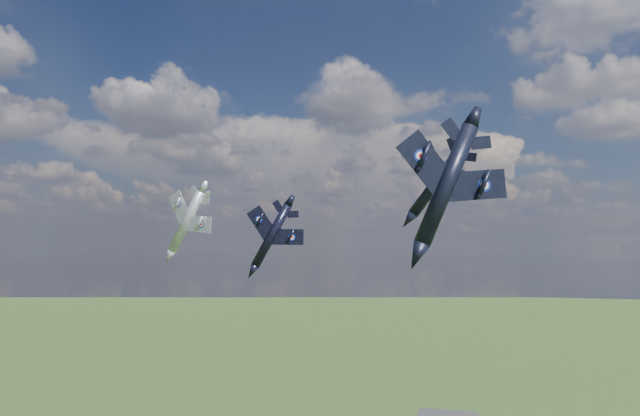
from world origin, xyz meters
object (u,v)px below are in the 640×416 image
(jet_right_navy, at_px, (446,185))
(jet_high_navy, at_px, (439,180))
(jet_left_silver, at_px, (187,221))
(jet_lead_navy, at_px, (272,235))

(jet_right_navy, height_order, jet_high_navy, jet_high_navy)
(jet_right_navy, xyz_separation_m, jet_left_silver, (-40.21, 31.63, -1.19))
(jet_right_navy, bearing_deg, jet_lead_navy, 108.42)
(jet_high_navy, height_order, jet_left_silver, jet_high_navy)
(jet_lead_navy, height_order, jet_left_silver, jet_left_silver)
(jet_left_silver, bearing_deg, jet_lead_navy, 14.46)
(jet_high_navy, bearing_deg, jet_right_navy, -69.90)
(jet_high_navy, bearing_deg, jet_lead_navy, -158.62)
(jet_high_navy, xyz_separation_m, jet_left_silver, (-36.72, -2.51, -5.35))
(jet_right_navy, relative_size, jet_left_silver, 1.02)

